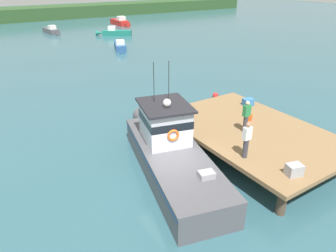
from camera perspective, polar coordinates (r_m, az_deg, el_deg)
The scene contains 13 objects.
ground_plane at distance 14.13m, azimuth 0.75°, elevation -9.55°, with size 200.00×200.00×0.00m, color #2D5660.
dock at distance 16.37m, azimuth 14.93°, elevation -0.87°, with size 6.00×9.00×1.20m.
main_fishing_boat at distance 14.27m, azimuth 0.26°, elevation -4.37°, with size 4.44×9.95×4.80m.
crate_single_by_cleat at distance 19.16m, azimuth 14.37°, elevation 4.25°, with size 0.60×0.44×0.41m, color #3370B2.
crate_single_far at distance 13.05m, azimuth 21.99°, elevation -7.43°, with size 0.60×0.44×0.47m, color #9E9EA3.
bait_bucket at distance 17.18m, azimuth 14.56°, elevation 1.58°, with size 0.32×0.32×0.34m, color #E04C19.
deckhand_by_the_boat at distance 13.33m, azimuth 14.11°, elevation -2.37°, with size 0.36×0.22×1.63m.
deckhand_further_back at distance 15.53m, azimuth 14.06°, elevation 1.78°, with size 0.36×0.22×1.63m.
moored_boat_near_channel at distance 60.49m, azimuth -8.67°, elevation 18.22°, with size 1.60×6.17×1.57m.
moored_boat_far_right at distance 49.63m, azimuth -9.69°, elevation 16.47°, with size 5.04×3.75×1.35m.
moored_boat_mid_harbor at distance 53.92m, azimuth -20.43°, elevation 15.97°, with size 1.70×5.01×1.26m.
moored_boat_off_the_point at distance 39.62m, azimuth -8.70°, elevation 14.18°, with size 2.53×4.80×1.21m.
mooring_buoy_channel_marker at distance 23.33m, azimuth 8.65°, elevation 5.52°, with size 0.43×0.43×0.43m, color red.
Camera 1 is at (-6.41, -9.59, 8.16)m, focal length 33.47 mm.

